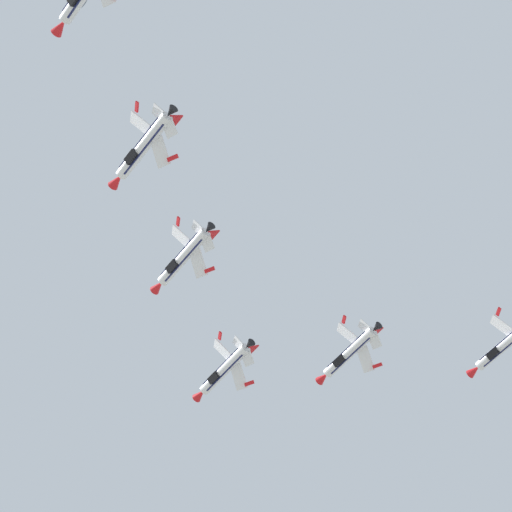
{
  "coord_description": "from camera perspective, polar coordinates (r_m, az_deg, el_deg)",
  "views": [
    {
      "loc": [
        3.26,
        1.86,
        1.74
      ],
      "look_at": [
        3.28,
        112.83,
        135.62
      ],
      "focal_mm": 81.05,
      "sensor_mm": 36.0,
      "label": 1
    }
  ],
  "objects": [
    {
      "name": "fighter_jet_left_wing",
      "position": [
        175.38,
        -3.64,
        -0.11
      ],
      "size": [
        11.02,
        13.79,
        7.81
      ],
      "rotation": [
        0.0,
        0.87,
        0.62
      ],
      "color": "white"
    },
    {
      "name": "fighter_jet_right_wing",
      "position": [
        190.99,
        4.6,
        -4.81
      ],
      "size": [
        10.96,
        13.79,
        7.54
      ],
      "rotation": [
        0.0,
        0.83,
        0.62
      ],
      "color": "white"
    },
    {
      "name": "fighter_jet_right_outer",
      "position": [
        192.27,
        12.1,
        -4.36
      ],
      "size": [
        10.96,
        13.79,
        7.57
      ],
      "rotation": [
        0.0,
        0.84,
        0.62
      ],
      "color": "white"
    },
    {
      "name": "fighter_jet_lead",
      "position": [
        187.83,
        -1.6,
        -5.66
      ],
      "size": [
        11.06,
        13.79,
        7.95
      ],
      "rotation": [
        0.0,
        0.9,
        0.62
      ],
      "color": "white"
    },
    {
      "name": "fighter_jet_left_outer",
      "position": [
        160.13,
        -5.61,
        5.35
      ],
      "size": [
        10.96,
        13.79,
        7.55
      ],
      "rotation": [
        0.0,
        0.83,
        0.62
      ],
      "color": "white"
    }
  ]
}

